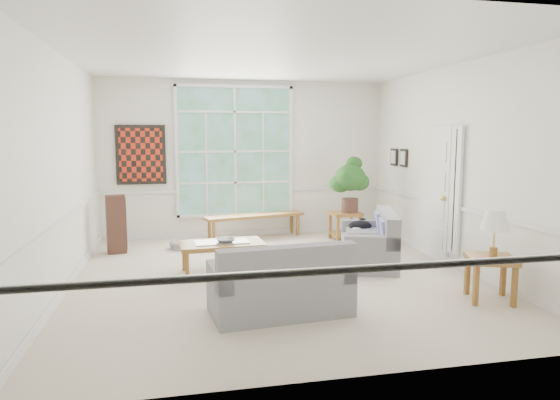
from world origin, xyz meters
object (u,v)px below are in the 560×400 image
Objects in this scene: coffee_table at (222,257)px; side_table at (490,278)px; loveseat_right at (368,238)px; end_table at (345,226)px; loveseat_front at (280,277)px.

side_table is at bearing -35.62° from coffee_table.
loveseat_right is 1.75m from end_table.
end_table is at bearing 98.36° from side_table.
side_table is at bearing -8.16° from loveseat_front.
coffee_table is 3.03m from end_table.
loveseat_front is at bearing -119.43° from end_table.
side_table is at bearing -50.73° from loveseat_right.
loveseat_right is 2.53m from loveseat_front.
loveseat_front is 1.27× the size of coffee_table.
loveseat_right is at bearing 40.21° from loveseat_front.
loveseat_front reaches higher than end_table.
loveseat_right is 2.79× the size of side_table.
side_table is (2.53, -0.12, -0.14)m from loveseat_front.
loveseat_right reaches higher than end_table.
loveseat_front is at bearing -78.54° from coffee_table.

